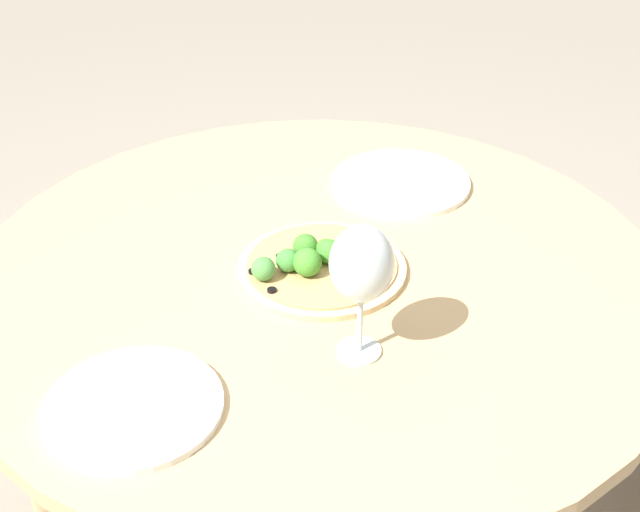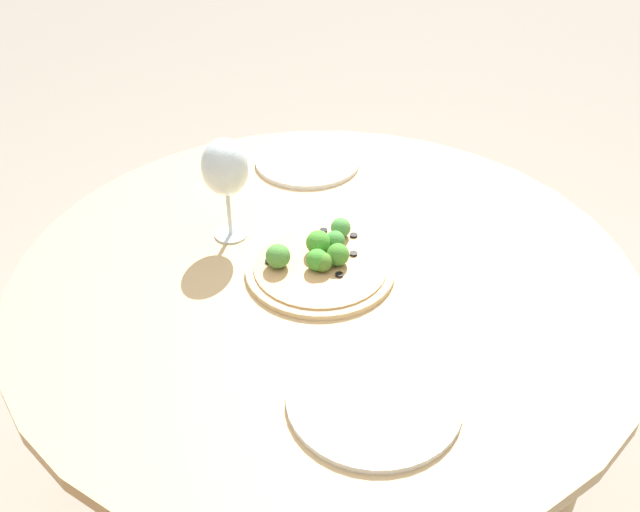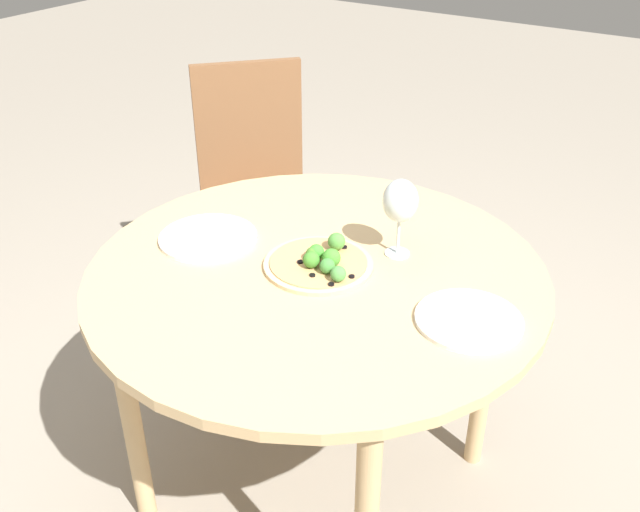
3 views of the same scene
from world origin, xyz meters
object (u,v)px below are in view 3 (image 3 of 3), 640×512
(wine_glass, at_px, (400,202))
(plate_far, at_px, (469,320))
(chair, at_px, (257,193))
(pizza, at_px, (322,262))
(plate_near, at_px, (208,238))

(wine_glass, bearing_deg, plate_far, 146.41)
(chair, height_order, wine_glass, chair)
(pizza, height_order, plate_near, pizza)
(wine_glass, relative_size, plate_far, 0.87)
(pizza, distance_m, wine_glass, 0.23)
(chair, xyz_separation_m, plate_near, (-0.34, 0.64, 0.22))
(wine_glass, distance_m, plate_near, 0.50)
(plate_near, bearing_deg, wine_glass, -156.20)
(pizza, distance_m, plate_far, 0.38)
(plate_near, bearing_deg, pizza, -172.79)
(plate_near, height_order, plate_far, same)
(chair, xyz_separation_m, pizza, (-0.66, 0.60, 0.23))
(wine_glass, xyz_separation_m, plate_near, (0.44, 0.19, -0.14))
(plate_far, bearing_deg, chair, -30.93)
(plate_far, bearing_deg, plate_near, 1.82)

